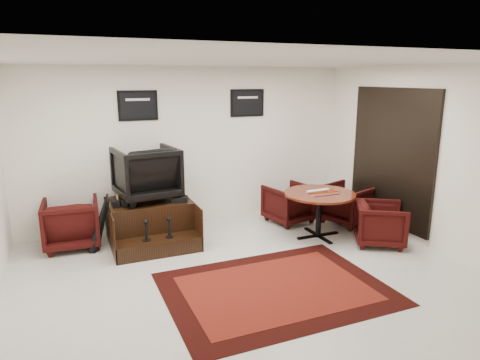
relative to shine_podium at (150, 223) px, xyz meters
name	(u,v)px	position (x,y,z in m)	size (l,w,h in m)	color
ground	(246,276)	(0.92, -1.78, -0.31)	(6.00, 6.00, 0.00)	beige
room_shell	(271,142)	(1.33, -1.66, 1.48)	(6.02, 5.02, 2.81)	white
area_rug	(276,289)	(1.12, -2.26, -0.30)	(2.74, 2.06, 0.01)	black
shine_podium	(150,223)	(0.00, 0.00, 0.00)	(1.30, 1.34, 0.67)	black
shine_chair	(146,171)	(0.00, 0.14, 0.84)	(0.93, 0.87, 0.96)	black
shoes_pair	(119,202)	(-0.47, -0.04, 0.41)	(0.22, 0.28, 0.10)	black
polish_kit	(180,199)	(0.45, -0.22, 0.40)	(0.25, 0.17, 0.09)	black
umbrella_black	(100,222)	(-0.79, -0.14, 0.16)	(0.35, 0.13, 0.94)	black
umbrella_hooked	(102,224)	(-0.75, -0.06, 0.10)	(0.31, 0.12, 0.82)	black
armchair_side	(71,221)	(-1.18, 0.24, 0.11)	(0.82, 0.77, 0.84)	black
meeting_table	(319,198)	(2.63, -0.89, 0.36)	(1.16, 1.16, 0.76)	#49130A
table_chair_back	(289,202)	(2.55, -0.02, 0.08)	(0.75, 0.70, 0.77)	black
table_chair_window	(348,202)	(3.50, -0.50, 0.09)	(0.77, 0.72, 0.80)	black
table_chair_corner	(380,222)	(3.35, -1.55, 0.06)	(0.73, 0.68, 0.75)	black
paper_roll	(318,191)	(2.63, -0.84, 0.48)	(0.05, 0.05, 0.42)	silver
table_clutter	(325,192)	(2.71, -0.92, 0.46)	(0.57, 0.31, 0.01)	red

